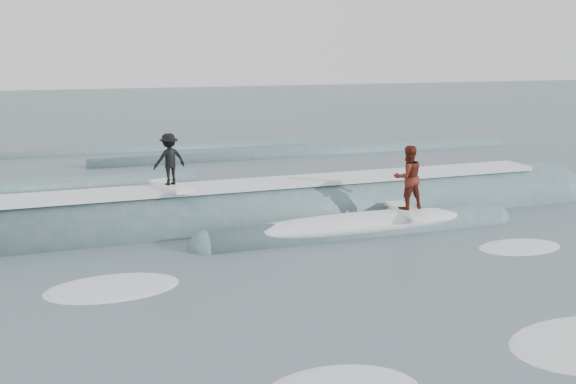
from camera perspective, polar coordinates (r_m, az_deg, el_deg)
name	(u,v)px	position (r m, az deg, el deg)	size (l,w,h in m)	color
ground	(374,295)	(14.12, 7.63, -9.03)	(160.00, 160.00, 0.00)	#3A4C54
breaking_wave	(287,220)	(19.72, -0.11, -2.53)	(22.91, 3.97, 2.37)	#3B5E63
surfer_black	(169,162)	(18.73, -10.49, 2.61)	(1.07, 2.07, 1.59)	white
surfer_red	(408,180)	(18.92, 10.60, 1.05)	(0.91, 2.04, 1.96)	white
whitewater	(419,313)	(13.36, 11.56, -10.47)	(13.04, 7.62, 0.10)	white
far_swells	(149,166)	(29.97, -12.29, 2.31)	(39.86, 8.65, 0.80)	#3B5E63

